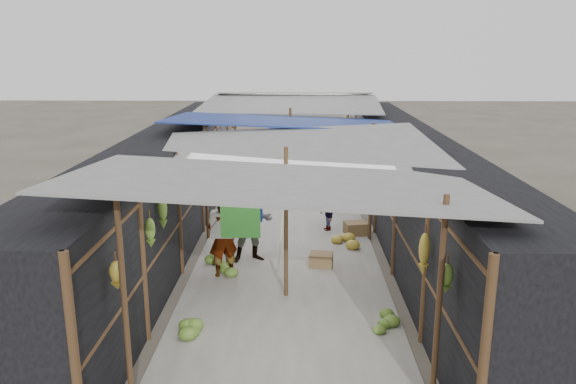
# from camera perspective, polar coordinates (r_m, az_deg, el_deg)

# --- Properties ---
(aisle_slab) EXTENTS (3.60, 16.00, 0.02)m
(aisle_slab) POSITION_cam_1_polar(r_m,az_deg,el_deg) (13.06, 0.10, -4.01)
(aisle_slab) COLOR #9E998E
(aisle_slab) RESTS_ON ground
(stall_left) EXTENTS (1.40, 15.00, 2.30)m
(stall_left) POSITION_cam_1_polar(r_m,az_deg,el_deg) (13.06, -11.83, 0.88)
(stall_left) COLOR black
(stall_left) RESTS_ON ground
(stall_right) EXTENTS (1.40, 15.00, 2.30)m
(stall_right) POSITION_cam_1_polar(r_m,az_deg,el_deg) (12.99, 12.10, 0.79)
(stall_right) COLOR black
(stall_right) RESTS_ON ground
(crate_near) EXTENTS (0.49, 0.42, 0.27)m
(crate_near) POSITION_cam_1_polar(r_m,az_deg,el_deg) (11.02, 3.39, -6.92)
(crate_near) COLOR olive
(crate_near) RESTS_ON ground
(crate_mid) EXTENTS (0.56, 0.48, 0.30)m
(crate_mid) POSITION_cam_1_polar(r_m,az_deg,el_deg) (12.91, 6.89, -3.70)
(crate_mid) COLOR olive
(crate_mid) RESTS_ON ground
(crate_back) EXTENTS (0.44, 0.37, 0.27)m
(crate_back) POSITION_cam_1_polar(r_m,az_deg,el_deg) (16.07, -4.10, -0.04)
(crate_back) COLOR olive
(crate_back) RESTS_ON ground
(black_basin) EXTENTS (0.63, 0.63, 0.19)m
(black_basin) POSITION_cam_1_polar(r_m,az_deg,el_deg) (16.69, 6.09, 0.31)
(black_basin) COLOR black
(black_basin) RESTS_ON ground
(vendor_elderly) EXTENTS (0.64, 0.54, 1.49)m
(vendor_elderly) POSITION_cam_1_polar(r_m,az_deg,el_deg) (10.43, -6.64, -4.66)
(vendor_elderly) COLOR white
(vendor_elderly) RESTS_ON ground
(shopper_blue) EXTENTS (0.93, 0.81, 1.65)m
(shopper_blue) POSITION_cam_1_polar(r_m,az_deg,el_deg) (11.05, -3.64, -3.05)
(shopper_blue) COLOR navy
(shopper_blue) RESTS_ON ground
(vendor_seated) EXTENTS (0.56, 0.74, 1.02)m
(vendor_seated) POSITION_cam_1_polar(r_m,az_deg,el_deg) (13.02, 3.96, -1.80)
(vendor_seated) COLOR #4C4542
(vendor_seated) RESTS_ON ground
(market_canopy) EXTENTS (5.62, 15.20, 2.77)m
(market_canopy) POSITION_cam_1_polar(r_m,az_deg,el_deg) (12.83, 0.25, 6.67)
(market_canopy) COLOR brown
(market_canopy) RESTS_ON ground
(hanging_bananas) EXTENTS (3.95, 13.30, 0.87)m
(hanging_bananas) POSITION_cam_1_polar(r_m,az_deg,el_deg) (13.00, 0.41, 3.52)
(hanging_bananas) COLOR #A28929
(hanging_bananas) RESTS_ON ground
(floor_bananas) EXTENTS (3.86, 10.20, 0.36)m
(floor_bananas) POSITION_cam_1_polar(r_m,az_deg,el_deg) (12.80, -1.54, -3.65)
(floor_bananas) COLOR #597E29
(floor_bananas) RESTS_ON ground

